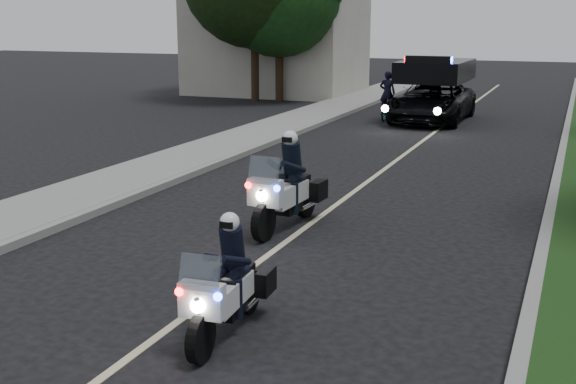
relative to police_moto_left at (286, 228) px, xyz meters
name	(u,v)px	position (x,y,z in m)	size (l,w,h in m)	color
ground	(203,303)	(0.32, -3.73, 0.00)	(120.00, 120.00, 0.00)	black
curb_right	(557,176)	(4.42, 6.27, 0.07)	(0.20, 60.00, 0.15)	gray
curb_left	(247,152)	(-3.78, 6.27, 0.07)	(0.20, 60.00, 0.15)	gray
sidewalk_left	(212,149)	(-4.88, 6.27, 0.08)	(2.00, 60.00, 0.16)	gray
building_far	(277,23)	(-9.68, 22.27, 3.50)	(8.00, 6.00, 7.00)	#A8A396
lane_marking	(390,165)	(0.32, 6.27, 0.00)	(0.12, 50.00, 0.01)	#BFB78C
police_moto_left	(286,228)	(0.00, 0.00, 0.00)	(0.73, 2.10, 1.78)	silver
police_moto_right	(228,334)	(1.07, -4.46, 0.00)	(0.62, 1.77, 1.51)	silver
police_suv	(431,121)	(-0.31, 14.93, 0.00)	(2.49, 5.38, 2.61)	black
bicycle	(386,120)	(-1.97, 14.72, 0.00)	(0.53, 1.53, 0.80)	black
cyclist	(386,120)	(-1.97, 14.72, 0.00)	(0.58, 0.39, 1.61)	black
tree_left_near	(279,101)	(-8.13, 18.88, 0.00)	(5.52, 5.52, 9.21)	#163F15
tree_left_far	(255,101)	(-9.17, 18.48, 0.00)	(6.59, 6.59, 10.98)	black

